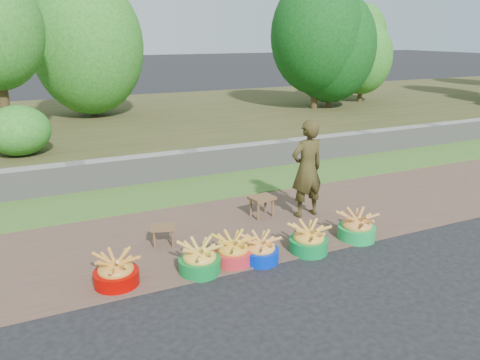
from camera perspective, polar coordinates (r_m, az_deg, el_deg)
name	(u,v)px	position (r m, az deg, el deg)	size (l,w,h in m)	color
ground_plane	(295,260)	(6.25, 6.70, -9.63)	(120.00, 120.00, 0.00)	black
dirt_shoulder	(252,225)	(7.23, 1.49, -5.52)	(80.00, 2.50, 0.02)	brown
grass_verge	(205,187)	(8.95, -4.26, -0.91)	(80.00, 1.50, 0.04)	#446F28
retaining_wall	(190,164)	(9.64, -6.11, 1.97)	(80.00, 0.35, 0.55)	gray
earth_bank	(135,125)	(14.25, -12.69, 6.61)	(80.00, 10.00, 0.50)	#454220
vegetation	(199,40)	(13.97, -4.97, 16.65)	(35.43, 7.42, 4.76)	#3E3119
basin_a	(116,272)	(5.74, -14.88, -10.77)	(0.53, 0.53, 0.39)	#AC0300
basin_b	(200,259)	(5.85, -4.96, -9.62)	(0.52, 0.52, 0.39)	#0B792E
basin_c	(233,251)	(6.05, -0.90, -8.65)	(0.51, 0.51, 0.38)	red
basin_d	(260,250)	(6.11, 2.51, -8.51)	(0.48, 0.48, 0.36)	#0027C7
basin_e	(309,240)	(6.41, 8.37, -7.21)	(0.53, 0.53, 0.39)	#097F37
basin_f	(357,227)	(6.93, 14.04, -5.59)	(0.54, 0.54, 0.40)	#149C46
stool_left	(163,230)	(6.56, -9.35, -6.03)	(0.38, 0.33, 0.29)	brown
stool_right	(262,201)	(7.46, 2.69, -2.53)	(0.42, 0.34, 0.33)	brown
vendor_woman	(307,169)	(7.41, 8.17, 1.36)	(0.57, 0.37, 1.56)	black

